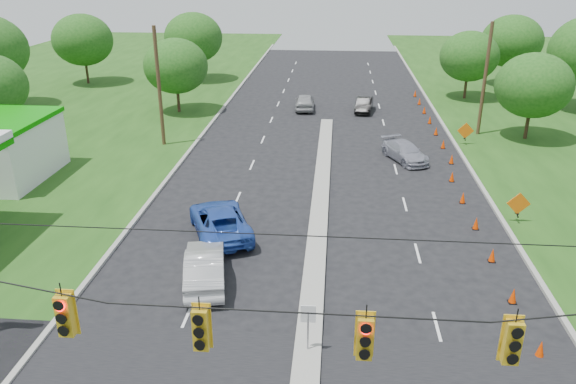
{
  "coord_description": "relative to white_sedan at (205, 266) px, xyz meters",
  "views": [
    {
      "loc": [
        0.73,
        -10.79,
        13.41
      ],
      "look_at": [
        -1.47,
        14.6,
        2.8
      ],
      "focal_mm": 35.0,
      "sensor_mm": 36.0,
      "label": 1
    }
  ],
  "objects": [
    {
      "name": "cone_5",
      "position": [
        13.25,
        9.99,
        -0.45
      ],
      "size": [
        0.32,
        0.32,
        0.7
      ],
      "primitive_type": "cone",
      "color": "#EA3800",
      "rests_on": "ground"
    },
    {
      "name": "silver_car_oncoming",
      "position": [
        2.59,
        31.58,
        -0.04
      ],
      "size": [
        1.97,
        4.52,
        1.52
      ],
      "primitive_type": "imported",
      "rotation": [
        0.0,
        0.0,
        3.18
      ],
      "color": "#9D9DA0",
      "rests_on": "ground"
    },
    {
      "name": "tree_5",
      "position": [
        -9.18,
        29.49,
        3.54
      ],
      "size": [
        5.88,
        5.88,
        6.86
      ],
      "color": "black",
      "rests_on": "ground"
    },
    {
      "name": "cone_6",
      "position": [
        13.25,
        13.49,
        -0.45
      ],
      "size": [
        0.32,
        0.32,
        0.7
      ],
      "primitive_type": "cone",
      "color": "#EA3800",
      "rests_on": "ground"
    },
    {
      "name": "cone_13",
      "position": [
        13.85,
        37.99,
        -0.45
      ],
      "size": [
        0.32,
        0.32,
        0.7
      ],
      "primitive_type": "cone",
      "color": "#EA3800",
      "rests_on": "ground"
    },
    {
      "name": "signal_span",
      "position": [
        4.77,
        -11.51,
        4.17
      ],
      "size": [
        25.6,
        0.32,
        9.0
      ],
      "color": "#422D1C",
      "rests_on": "ground"
    },
    {
      "name": "cone_8",
      "position": [
        13.85,
        20.49,
        -0.45
      ],
      "size": [
        0.32,
        0.32,
        0.7
      ],
      "primitive_type": "cone",
      "color": "#EA3800",
      "rests_on": "ground"
    },
    {
      "name": "tree_11",
      "position": [
        24.82,
        44.49,
        4.16
      ],
      "size": [
        6.72,
        6.72,
        7.84
      ],
      "color": "black",
      "rests_on": "ground"
    },
    {
      "name": "curb_left",
      "position": [
        -5.28,
        19.49,
        -0.8
      ],
      "size": [
        0.25,
        110.0,
        0.16
      ],
      "primitive_type": "cube",
      "color": "gray",
      "rests_on": "ground"
    },
    {
      "name": "curb_right",
      "position": [
        14.92,
        19.49,
        -0.8
      ],
      "size": [
        0.25,
        110.0,
        0.16
      ],
      "primitive_type": "cube",
      "color": "gray",
      "rests_on": "ground"
    },
    {
      "name": "blue_pickup",
      "position": [
        -0.27,
        4.7,
        0.0
      ],
      "size": [
        4.57,
        6.32,
        1.6
      ],
      "primitive_type": "imported",
      "rotation": [
        0.0,
        0.0,
        3.52
      ],
      "color": "#294FB1",
      "rests_on": "ground"
    },
    {
      "name": "cone_2",
      "position": [
        13.25,
        -0.51,
        -0.45
      ],
      "size": [
        0.32,
        0.32,
        0.7
      ],
      "primitive_type": "cone",
      "color": "#EA3800",
      "rests_on": "ground"
    },
    {
      "name": "cone_11",
      "position": [
        13.85,
        30.99,
        -0.45
      ],
      "size": [
        0.32,
        0.32,
        0.7
      ],
      "primitive_type": "cone",
      "color": "#EA3800",
      "rests_on": "ground"
    },
    {
      "name": "work_sign_2",
      "position": [
        15.62,
        21.49,
        0.29
      ],
      "size": [
        1.27,
        0.58,
        1.37
      ],
      "color": "black",
      "rests_on": "ground"
    },
    {
      "name": "cone_10",
      "position": [
        13.85,
        27.49,
        -0.45
      ],
      "size": [
        0.32,
        0.32,
        0.7
      ],
      "primitive_type": "cone",
      "color": "#EA3800",
      "rests_on": "ground"
    },
    {
      "name": "utility_pole_far_left",
      "position": [
        -7.68,
        19.49,
        3.7
      ],
      "size": [
        0.28,
        0.28,
        9.0
      ],
      "primitive_type": "cylinder",
      "color": "#422D1C",
      "rests_on": "ground"
    },
    {
      "name": "cone_1",
      "position": [
        13.25,
        -4.01,
        -0.45
      ],
      "size": [
        0.32,
        0.32,
        0.7
      ],
      "primitive_type": "cone",
      "color": "#EA3800",
      "rests_on": "ground"
    },
    {
      "name": "median",
      "position": [
        4.82,
        10.49,
        -0.8
      ],
      "size": [
        1.0,
        34.0,
        0.18
      ],
      "primitive_type": "cube",
      "color": "gray",
      "rests_on": "ground"
    },
    {
      "name": "utility_pole_far_right",
      "position": [
        17.32,
        24.49,
        3.7
      ],
      "size": [
        0.28,
        0.28,
        9.0
      ],
      "primitive_type": "cylinder",
      "color": "#422D1C",
      "rests_on": "ground"
    },
    {
      "name": "median_sign",
      "position": [
        4.82,
        -4.51,
        0.67
      ],
      "size": [
        0.55,
        0.06,
        2.05
      ],
      "color": "gray",
      "rests_on": "ground"
    },
    {
      "name": "dark_car_receding",
      "position": [
        8.24,
        31.22,
        -0.12
      ],
      "size": [
        1.94,
        4.26,
        1.36
      ],
      "primitive_type": "imported",
      "rotation": [
        0.0,
        0.0,
        -0.13
      ],
      "color": "black",
      "rests_on": "ground"
    },
    {
      "name": "cone_9",
      "position": [
        13.85,
        23.99,
        -0.45
      ],
      "size": [
        0.32,
        0.32,
        0.7
      ],
      "primitive_type": "cone",
      "color": "#EA3800",
      "rests_on": "ground"
    },
    {
      "name": "cone_3",
      "position": [
        13.25,
        2.99,
        -0.45
      ],
      "size": [
        0.32,
        0.32,
        0.7
      ],
      "primitive_type": "cone",
      "color": "#EA3800",
      "rests_on": "ground"
    },
    {
      "name": "white_sedan",
      "position": [
        0.0,
        0.0,
        0.0
      ],
      "size": [
        2.64,
        5.09,
        1.6
      ],
      "primitive_type": "imported",
      "rotation": [
        0.0,
        0.0,
        3.35
      ],
      "color": "#BDBDBD",
      "rests_on": "ground"
    },
    {
      "name": "cone_12",
      "position": [
        13.85,
        34.49,
        -0.45
      ],
      "size": [
        0.32,
        0.32,
        0.7
      ],
      "primitive_type": "cone",
      "color": "#EA3800",
      "rests_on": "ground"
    },
    {
      "name": "cone_4",
      "position": [
        13.25,
        6.49,
        -0.45
      ],
      "size": [
        0.32,
        0.32,
        0.7
      ],
      "primitive_type": "cone",
      "color": "#EA3800",
      "rests_on": "ground"
    },
    {
      "name": "work_sign_1",
      "position": [
        15.62,
        7.49,
        0.29
      ],
      "size": [
        1.27,
        0.58,
        1.37
      ],
      "color": "black",
      "rests_on": "ground"
    },
    {
      "name": "tree_12",
      "position": [
        18.82,
        37.49,
        3.54
      ],
      "size": [
        5.88,
        5.88,
        6.86
      ],
      "color": "black",
      "rests_on": "ground"
    },
    {
      "name": "silver_car_far",
      "position": [
        10.61,
        17.42,
        -0.14
      ],
      "size": [
        3.56,
        4.92,
        1.32
      ],
      "primitive_type": "imported",
      "rotation": [
        0.0,
        0.0,
        0.42
      ],
      "color": "#8F8F9E",
      "rests_on": "ground"
    },
    {
      "name": "cone_7",
      "position": [
        13.85,
        16.99,
        -0.45
      ],
      "size": [
        0.32,
        0.32,
        0.7
      ],
      "primitive_type": "cone",
      "color": "#EA3800",
      "rests_on": "ground"
    },
    {
      "name": "tree_6",
      "position": [
        -11.18,
        44.49,
        4.16
      ],
      "size": [
        6.72,
        6.72,
        7.84
      ],
      "color": "black",
      "rests_on": "ground"
    },
    {
      "name": "tree_4",
      "position": [
        -23.18,
        41.49,
        4.16
      ],
      "size": [
        6.72,
        6.72,
        7.84
      ],
      "color": "black",
      "rests_on": "ground"
    },
    {
      "name": "tree_9",
      "position": [
        20.82,
        23.49,
        3.54
      ],
      "size": [
        5.88,
        5.88,
        6.86
      ],
      "color": "black",
      "rests_on": "ground"
    }
  ]
}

